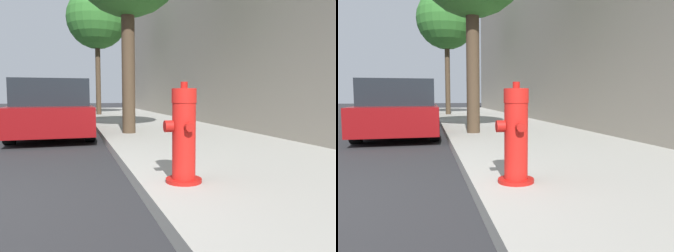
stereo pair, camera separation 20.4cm
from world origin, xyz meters
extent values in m
cube|color=#99968E|center=(3.61, 0.00, 0.07)|extent=(3.33, 40.00, 0.14)
cylinder|color=#A91511|center=(2.37, 0.09, 0.16)|extent=(0.36, 0.36, 0.04)
cylinder|color=red|center=(2.37, 0.09, 0.55)|extent=(0.23, 0.23, 0.74)
cylinder|color=red|center=(2.37, 0.09, 0.98)|extent=(0.24, 0.24, 0.14)
cylinder|color=#A91511|center=(2.37, 0.09, 1.08)|extent=(0.07, 0.07, 0.06)
cylinder|color=#A91511|center=(2.37, -0.06, 0.69)|extent=(0.08, 0.07, 0.08)
cylinder|color=#A91511|center=(2.37, 0.24, 0.69)|extent=(0.08, 0.07, 0.08)
cylinder|color=#A91511|center=(2.21, 0.09, 0.69)|extent=(0.08, 0.11, 0.11)
cube|color=maroon|center=(0.89, 5.55, 0.47)|extent=(1.74, 4.13, 0.58)
cube|color=black|center=(0.89, 5.38, 1.05)|extent=(1.60, 2.27, 0.59)
cylinder|color=black|center=(0.10, 6.82, 0.33)|extent=(0.20, 0.66, 0.66)
cylinder|color=black|center=(1.68, 6.82, 0.33)|extent=(0.20, 0.66, 0.66)
cylinder|color=black|center=(0.10, 4.27, 0.33)|extent=(0.20, 0.66, 0.66)
cylinder|color=black|center=(1.68, 4.27, 0.33)|extent=(0.20, 0.66, 0.66)
cube|color=#4C5156|center=(0.89, 11.77, 0.50)|extent=(1.79, 4.57, 0.66)
cube|color=black|center=(0.89, 11.59, 1.06)|extent=(1.65, 2.51, 0.46)
cylinder|color=black|center=(0.07, 13.18, 0.32)|extent=(0.20, 0.63, 0.63)
cylinder|color=black|center=(1.70, 13.18, 0.32)|extent=(0.20, 0.63, 0.63)
cylinder|color=black|center=(0.07, 10.35, 0.32)|extent=(0.20, 0.63, 0.63)
cylinder|color=black|center=(1.70, 10.35, 0.32)|extent=(0.20, 0.63, 0.63)
cube|color=#B7B7BC|center=(0.72, 18.15, 0.48)|extent=(1.83, 4.10, 0.57)
cube|color=black|center=(0.72, 17.98, 1.03)|extent=(1.68, 2.26, 0.53)
cylinder|color=black|center=(-0.12, 19.42, 0.36)|extent=(0.20, 0.71, 0.71)
cylinder|color=black|center=(1.55, 19.42, 0.36)|extent=(0.20, 0.71, 0.71)
cylinder|color=black|center=(-0.12, 16.87, 0.36)|extent=(0.20, 0.71, 0.71)
cylinder|color=black|center=(1.55, 16.87, 0.36)|extent=(0.20, 0.71, 0.71)
cylinder|color=#423323|center=(2.56, 4.45, 1.65)|extent=(0.29, 0.29, 3.02)
cylinder|color=#423323|center=(2.46, 12.04, 1.81)|extent=(0.22, 0.22, 3.35)
sphere|color=#2D6B28|center=(2.46, 12.04, 4.34)|extent=(2.63, 2.63, 2.63)
camera|label=1|loc=(1.34, -2.89, 0.99)|focal=35.00mm
camera|label=2|loc=(1.53, -2.94, 0.99)|focal=35.00mm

